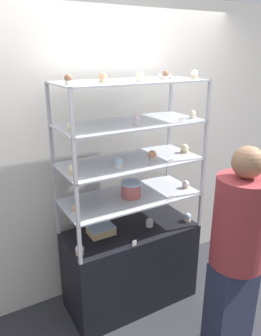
{
  "coord_description": "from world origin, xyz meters",
  "views": [
    {
      "loc": [
        -1.22,
        -2.11,
        2.15
      ],
      "look_at": [
        0.0,
        0.0,
        1.28
      ],
      "focal_mm": 35.0,
      "sensor_mm": 36.0,
      "label": 1
    }
  ],
  "objects": [
    {
      "name": "ground_plane",
      "position": [
        0.0,
        0.0,
        0.0
      ],
      "size": [
        20.0,
        20.0,
        0.0
      ],
      "primitive_type": "plane",
      "color": "#2D2D33"
    },
    {
      "name": "back_wall",
      "position": [
        0.0,
        0.4,
        1.3
      ],
      "size": [
        8.0,
        0.05,
        2.6
      ],
      "color": "silver",
      "rests_on": "ground_plane"
    },
    {
      "name": "display_base",
      "position": [
        0.0,
        0.0,
        0.37
      ],
      "size": [
        1.12,
        0.51,
        0.73
      ],
      "color": "black",
      "rests_on": "ground_plane"
    },
    {
      "name": "display_riser_lower",
      "position": [
        0.0,
        0.0,
        1.02
      ],
      "size": [
        1.12,
        0.51,
        0.31
      ],
      "color": "#B7B7BC",
      "rests_on": "display_base"
    },
    {
      "name": "display_riser_middle",
      "position": [
        0.0,
        0.0,
        1.32
      ],
      "size": [
        1.12,
        0.51,
        0.31
      ],
      "color": "#B7B7BC",
      "rests_on": "display_riser_lower"
    },
    {
      "name": "display_riser_upper",
      "position": [
        0.0,
        0.0,
        1.63
      ],
      "size": [
        1.12,
        0.51,
        0.31
      ],
      "color": "#B7B7BC",
      "rests_on": "display_riser_middle"
    },
    {
      "name": "display_riser_top",
      "position": [
        0.0,
        0.0,
        1.94
      ],
      "size": [
        1.12,
        0.51,
        0.31
      ],
      "color": "#B7B7BC",
      "rests_on": "display_riser_upper"
    },
    {
      "name": "layer_cake_centerpiece",
      "position": [
        -0.0,
        -0.01,
        1.1
      ],
      "size": [
        0.16,
        0.16,
        0.13
      ],
      "color": "#C66660",
      "rests_on": "display_riser_lower"
    },
    {
      "name": "sheet_cake_frosted",
      "position": [
        -0.25,
        0.06,
        0.77
      ],
      "size": [
        0.21,
        0.17,
        0.07
      ],
      "color": "#DBBC84",
      "rests_on": "display_base"
    },
    {
      "name": "cupcake_0",
      "position": [
        -0.51,
        -0.13,
        0.77
      ],
      "size": [
        0.06,
        0.06,
        0.08
      ],
      "color": "#CCB28C",
      "rests_on": "display_base"
    },
    {
      "name": "cupcake_1",
      "position": [
        0.17,
        -0.04,
        0.77
      ],
      "size": [
        0.06,
        0.06,
        0.08
      ],
      "color": "white",
      "rests_on": "display_base"
    },
    {
      "name": "cupcake_2",
      "position": [
        0.51,
        -0.13,
        0.77
      ],
      "size": [
        0.06,
        0.06,
        0.08
      ],
      "color": "beige",
      "rests_on": "display_base"
    },
    {
      "name": "price_tag_0",
      "position": [
        -0.1,
        -0.23,
        0.75
      ],
      "size": [
        0.04,
        0.0,
        0.04
      ],
      "color": "white",
      "rests_on": "display_base"
    },
    {
      "name": "cupcake_3",
      "position": [
        -0.49,
        -0.06,
        1.07
      ],
      "size": [
        0.06,
        0.06,
        0.07
      ],
      "color": "beige",
      "rests_on": "display_riser_lower"
    },
    {
      "name": "cupcake_4",
      "position": [
        0.5,
        -0.09,
        1.07
      ],
      "size": [
        0.06,
        0.06,
        0.07
      ],
      "color": "#CCB28C",
      "rests_on": "display_riser_lower"
    },
    {
      "name": "price_tag_1",
      "position": [
        0.23,
        -0.23,
        1.06
      ],
      "size": [
        0.04,
        0.0,
        0.04
      ],
      "color": "white",
      "rests_on": "display_riser_lower"
    },
    {
      "name": "cupcake_5",
      "position": [
        -0.5,
        -0.07,
        1.38
      ],
      "size": [
        0.07,
        0.07,
        0.07
      ],
      "color": "#CCB28C",
      "rests_on": "display_riser_middle"
    },
    {
      "name": "cupcake_6",
      "position": [
        -0.15,
        -0.09,
        1.38
      ],
      "size": [
        0.07,
        0.07,
        0.07
      ],
      "color": "white",
      "rests_on": "display_riser_middle"
    },
    {
      "name": "cupcake_7",
      "position": [
        0.17,
        -0.06,
        1.38
      ],
      "size": [
        0.07,
        0.07,
        0.07
      ],
      "color": "beige",
      "rests_on": "display_riser_middle"
    },
    {
      "name": "cupcake_8",
      "position": [
        0.51,
        -0.04,
        1.38
      ],
      "size": [
        0.07,
        0.07,
        0.07
      ],
      "color": "#CCB28C",
      "rests_on": "display_riser_middle"
    },
    {
      "name": "price_tag_2",
      "position": [
        0.22,
        -0.23,
        1.37
      ],
      "size": [
        0.04,
        0.0,
        0.04
      ],
      "color": "white",
      "rests_on": "display_riser_middle"
    },
    {
      "name": "cupcake_9",
      "position": [
        -0.5,
        -0.07,
        1.68
      ],
      "size": [
        0.05,
        0.05,
        0.06
      ],
      "color": "#CCB28C",
      "rests_on": "display_riser_upper"
    },
    {
      "name": "cupcake_10",
      "position": [
        0.01,
        -0.08,
        1.68
      ],
      "size": [
        0.05,
        0.05,
        0.06
      ],
      "color": "white",
      "rests_on": "display_riser_upper"
    },
    {
      "name": "cupcake_11",
      "position": [
        0.5,
        -0.12,
        1.68
      ],
      "size": [
        0.05,
        0.05,
        0.06
      ],
      "color": "white",
      "rests_on": "display_riser_upper"
    },
    {
      "name": "price_tag_3",
      "position": [
        0.3,
        -0.23,
        1.67
      ],
      "size": [
        0.04,
        0.0,
        0.04
      ],
      "color": "white",
      "rests_on": "display_riser_upper"
    },
    {
      "name": "cupcake_12",
      "position": [
        -0.5,
        -0.1,
        1.99
      ],
      "size": [
        0.05,
        0.05,
        0.07
      ],
      "color": "beige",
      "rests_on": "display_riser_top"
    },
    {
      "name": "cupcake_13",
      "position": [
        -0.24,
        -0.05,
        1.99
      ],
      "size": [
        0.05,
        0.05,
        0.07
      ],
      "color": "#CCB28C",
      "rests_on": "display_riser_top"
    },
    {
      "name": "cupcake_14",
      "position": [
        -0.0,
        -0.13,
        1.99
      ],
      "size": [
        0.05,
        0.05,
        0.07
      ],
      "color": "beige",
      "rests_on": "display_riser_top"
    },
    {
      "name": "cupcake_15",
      "position": [
        0.26,
        -0.06,
        1.99
      ],
      "size": [
        0.05,
        0.05,
        0.07
      ],
      "color": "beige",
      "rests_on": "display_riser_top"
    },
    {
      "name": "cupcake_16",
      "position": [
        0.49,
        -0.12,
        1.99
      ],
      "size": [
        0.05,
        0.05,
        0.07
      ],
      "color": "#CCB28C",
      "rests_on": "display_riser_top"
    },
    {
      "name": "price_tag_4",
      "position": [
        0.09,
        -0.23,
        1.98
      ],
      "size": [
        0.04,
        0.0,
        0.04
      ],
      "color": "white",
      "rests_on": "display_riser_top"
    },
    {
      "name": "donut_glazed",
      "position": [
        0.34,
        0.05,
        1.97
      ],
      "size": [
        0.11,
        0.11,
        0.03
      ],
      "color": "#EFB2BC",
      "rests_on": "display_riser_top"
    },
    {
      "name": "customer_figure",
      "position": [
        0.4,
        -0.79,
        0.85
      ],
      "size": [
        0.37,
        0.37,
        1.6
      ],
      "color": "#282D47",
      "rests_on": "ground_plane"
    }
  ]
}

